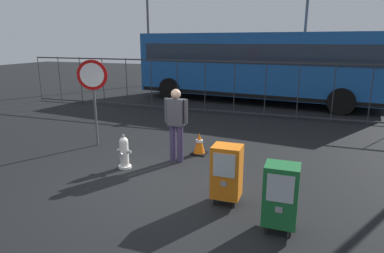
{
  "coord_description": "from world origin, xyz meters",
  "views": [
    {
      "loc": [
        2.63,
        -5.35,
        2.7
      ],
      "look_at": [
        0.3,
        1.2,
        0.9
      ],
      "focal_mm": 31.27,
      "sensor_mm": 36.0,
      "label": 1
    }
  ],
  "objects_px": {
    "newspaper_box_secondary": "(227,171)",
    "street_light_far_left": "(306,18)",
    "newspaper_box_primary": "(281,195)",
    "traffic_cone": "(199,144)",
    "fire_hydrant": "(124,152)",
    "street_light_near_right": "(147,7)",
    "stop_sign": "(93,85)",
    "pedestrian": "(176,121)",
    "bus_near": "(256,63)",
    "bus_far": "(310,60)"
  },
  "relations": [
    {
      "from": "newspaper_box_primary",
      "to": "newspaper_box_secondary",
      "type": "height_order",
      "value": "same"
    },
    {
      "from": "stop_sign",
      "to": "pedestrian",
      "type": "xyz_separation_m",
      "value": [
        2.44,
        -0.43,
        -0.65
      ]
    },
    {
      "from": "fire_hydrant",
      "to": "pedestrian",
      "type": "bearing_deg",
      "value": 39.9
    },
    {
      "from": "street_light_far_left",
      "to": "street_light_near_right",
      "type": "bearing_deg",
      "value": -179.22
    },
    {
      "from": "newspaper_box_primary",
      "to": "bus_near",
      "type": "height_order",
      "value": "bus_near"
    },
    {
      "from": "bus_far",
      "to": "street_light_far_left",
      "type": "relative_size",
      "value": 1.64
    },
    {
      "from": "stop_sign",
      "to": "street_light_far_left",
      "type": "xyz_separation_m",
      "value": [
        4.72,
        11.62,
        2.21
      ]
    },
    {
      "from": "newspaper_box_secondary",
      "to": "stop_sign",
      "type": "relative_size",
      "value": 0.46
    },
    {
      "from": "stop_sign",
      "to": "bus_far",
      "type": "distance_m",
      "value": 12.8
    },
    {
      "from": "newspaper_box_primary",
      "to": "street_light_near_right",
      "type": "relative_size",
      "value": 0.13
    },
    {
      "from": "traffic_cone",
      "to": "street_light_near_right",
      "type": "height_order",
      "value": "street_light_near_right"
    },
    {
      "from": "traffic_cone",
      "to": "newspaper_box_primary",
      "type": "bearing_deg",
      "value": -52.69
    },
    {
      "from": "stop_sign",
      "to": "pedestrian",
      "type": "relative_size",
      "value": 1.34
    },
    {
      "from": "stop_sign",
      "to": "street_light_near_right",
      "type": "bearing_deg",
      "value": 110.04
    },
    {
      "from": "newspaper_box_secondary",
      "to": "pedestrian",
      "type": "bearing_deg",
      "value": 134.44
    },
    {
      "from": "stop_sign",
      "to": "street_light_far_left",
      "type": "height_order",
      "value": "street_light_far_left"
    },
    {
      "from": "street_light_far_left",
      "to": "newspaper_box_secondary",
      "type": "bearing_deg",
      "value": -92.98
    },
    {
      "from": "bus_near",
      "to": "bus_far",
      "type": "bearing_deg",
      "value": 66.93
    },
    {
      "from": "newspaper_box_secondary",
      "to": "stop_sign",
      "type": "distance_m",
      "value": 4.6
    },
    {
      "from": "bus_near",
      "to": "street_light_far_left",
      "type": "xyz_separation_m",
      "value": [
        1.87,
        3.73,
        2.1
      ]
    },
    {
      "from": "fire_hydrant",
      "to": "street_light_near_right",
      "type": "relative_size",
      "value": 0.09
    },
    {
      "from": "bus_near",
      "to": "street_light_far_left",
      "type": "relative_size",
      "value": 1.65
    },
    {
      "from": "bus_far",
      "to": "street_light_far_left",
      "type": "bearing_deg",
      "value": -167.08
    },
    {
      "from": "fire_hydrant",
      "to": "bus_near",
      "type": "distance_m",
      "value": 9.27
    },
    {
      "from": "newspaper_box_primary",
      "to": "traffic_cone",
      "type": "height_order",
      "value": "newspaper_box_primary"
    },
    {
      "from": "newspaper_box_secondary",
      "to": "pedestrian",
      "type": "relative_size",
      "value": 0.61
    },
    {
      "from": "newspaper_box_primary",
      "to": "newspaper_box_secondary",
      "type": "distance_m",
      "value": 1.1
    },
    {
      "from": "newspaper_box_primary",
      "to": "pedestrian",
      "type": "xyz_separation_m",
      "value": [
        -2.49,
        2.18,
        0.38
      ]
    },
    {
      "from": "bus_near",
      "to": "bus_far",
      "type": "xyz_separation_m",
      "value": [
        2.25,
        3.85,
        0.0
      ]
    },
    {
      "from": "traffic_cone",
      "to": "street_light_far_left",
      "type": "distance_m",
      "value": 12.08
    },
    {
      "from": "newspaper_box_secondary",
      "to": "street_light_far_left",
      "type": "xyz_separation_m",
      "value": [
        0.71,
        13.64,
        3.24
      ]
    },
    {
      "from": "pedestrian",
      "to": "bus_near",
      "type": "height_order",
      "value": "bus_near"
    },
    {
      "from": "fire_hydrant",
      "to": "street_light_near_right",
      "type": "height_order",
      "value": "street_light_near_right"
    },
    {
      "from": "newspaper_box_secondary",
      "to": "traffic_cone",
      "type": "relative_size",
      "value": 1.92
    },
    {
      "from": "street_light_far_left",
      "to": "stop_sign",
      "type": "bearing_deg",
      "value": -112.09
    },
    {
      "from": "pedestrian",
      "to": "street_light_near_right",
      "type": "height_order",
      "value": "street_light_near_right"
    },
    {
      "from": "traffic_cone",
      "to": "bus_near",
      "type": "height_order",
      "value": "bus_near"
    },
    {
      "from": "traffic_cone",
      "to": "street_light_near_right",
      "type": "relative_size",
      "value": 0.07
    },
    {
      "from": "bus_far",
      "to": "stop_sign",
      "type": "bearing_deg",
      "value": -118.44
    },
    {
      "from": "traffic_cone",
      "to": "bus_near",
      "type": "xyz_separation_m",
      "value": [
        0.07,
        7.66,
        1.45
      ]
    },
    {
      "from": "newspaper_box_primary",
      "to": "pedestrian",
      "type": "bearing_deg",
      "value": 138.87
    },
    {
      "from": "newspaper_box_primary",
      "to": "stop_sign",
      "type": "bearing_deg",
      "value": 152.18
    },
    {
      "from": "pedestrian",
      "to": "traffic_cone",
      "type": "distance_m",
      "value": 1.01
    },
    {
      "from": "pedestrian",
      "to": "street_light_far_left",
      "type": "height_order",
      "value": "street_light_far_left"
    },
    {
      "from": "traffic_cone",
      "to": "pedestrian",
      "type": "bearing_deg",
      "value": -116.47
    },
    {
      "from": "street_light_far_left",
      "to": "pedestrian",
      "type": "bearing_deg",
      "value": -100.68
    },
    {
      "from": "traffic_cone",
      "to": "bus_far",
      "type": "xyz_separation_m",
      "value": [
        2.32,
        11.51,
        1.45
      ]
    },
    {
      "from": "newspaper_box_secondary",
      "to": "street_light_near_right",
      "type": "relative_size",
      "value": 0.13
    },
    {
      "from": "fire_hydrant",
      "to": "street_light_near_right",
      "type": "bearing_deg",
      "value": 114.3
    },
    {
      "from": "bus_near",
      "to": "street_light_near_right",
      "type": "height_order",
      "value": "street_light_near_right"
    }
  ]
}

